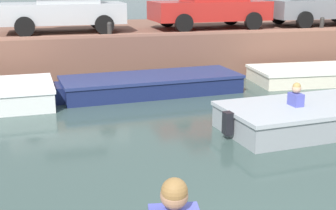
# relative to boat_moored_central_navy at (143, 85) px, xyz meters

# --- Properties ---
(ground_plane) EXTENTS (400.00, 400.00, 0.00)m
(ground_plane) POSITION_rel_boat_moored_central_navy_xyz_m (-0.01, -3.57, -0.25)
(ground_plane) COLOR #384C47
(far_quay_wall) EXTENTS (60.00, 6.00, 1.37)m
(far_quay_wall) POSITION_rel_boat_moored_central_navy_xyz_m (-0.01, 4.64, 0.43)
(far_quay_wall) COLOR brown
(far_quay_wall) RESTS_ON ground
(far_wall_coping) EXTENTS (60.00, 0.24, 0.08)m
(far_wall_coping) POSITION_rel_boat_moored_central_navy_xyz_m (-0.01, 1.76, 1.16)
(far_wall_coping) COLOR #925F4C
(far_wall_coping) RESTS_ON far_quay_wall
(boat_moored_central_navy) EXTENTS (5.91, 2.08, 0.50)m
(boat_moored_central_navy) POSITION_rel_boat_moored_central_navy_xyz_m (0.00, 0.00, 0.00)
(boat_moored_central_navy) COLOR navy
(boat_moored_central_navy) RESTS_ON ground
(car_left_inner_silver) EXTENTS (3.87, 1.92, 1.54)m
(car_left_inner_silver) POSITION_rel_boat_moored_central_navy_xyz_m (-1.83, 3.38, 1.96)
(car_left_inner_silver) COLOR #B7BABC
(car_left_inner_silver) RESTS_ON far_quay_wall
(car_centre_red) EXTENTS (4.10, 2.15, 1.54)m
(car_centre_red) POSITION_rel_boat_moored_central_navy_xyz_m (3.14, 3.38, 1.96)
(car_centre_red) COLOR #B2231E
(car_centre_red) RESTS_ON far_quay_wall
(car_right_inner_grey) EXTENTS (4.29, 2.07, 1.54)m
(car_right_inner_grey) POSITION_rel_boat_moored_central_navy_xyz_m (7.62, 3.38, 1.97)
(car_right_inner_grey) COLOR slate
(car_right_inner_grey) RESTS_ON far_quay_wall
(mooring_bollard_mid) EXTENTS (0.15, 0.15, 0.44)m
(mooring_bollard_mid) POSITION_rel_boat_moored_central_navy_xyz_m (-0.61, 1.89, 1.36)
(mooring_bollard_mid) COLOR #2D2B28
(mooring_bollard_mid) RESTS_ON far_quay_wall
(mooring_bollard_east) EXTENTS (0.15, 0.15, 0.44)m
(mooring_bollard_east) POSITION_rel_boat_moored_central_navy_xyz_m (6.60, 1.89, 1.36)
(mooring_bollard_east) COLOR #2D2B28
(mooring_bollard_east) RESTS_ON far_quay_wall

